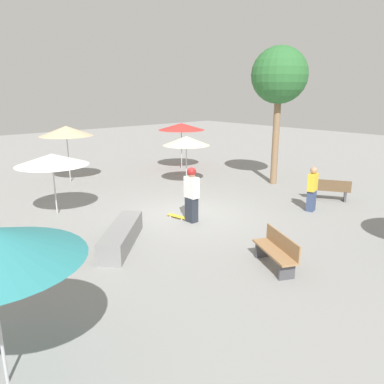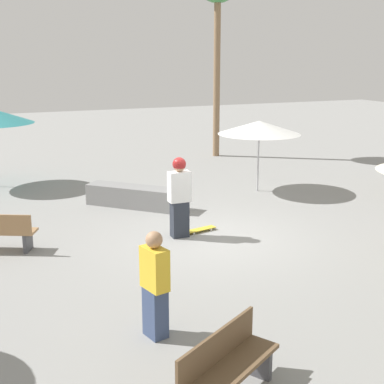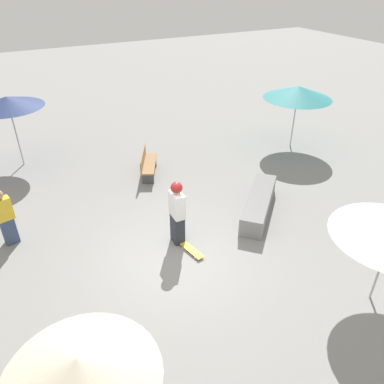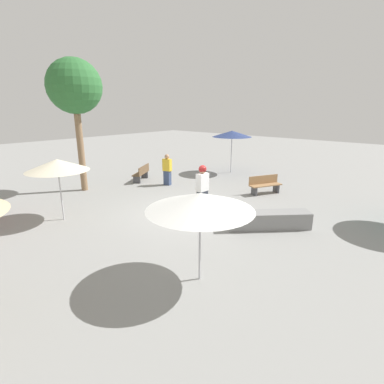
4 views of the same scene
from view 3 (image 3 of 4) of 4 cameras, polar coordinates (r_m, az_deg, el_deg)
The scene contains 9 objects.
ground_plane at distance 9.70m, azimuth -2.72°, elevation -10.15°, with size 60.00×60.00×0.00m, color gray.
skater_main at distance 9.65m, azimuth -2.28°, elevation -2.88°, with size 0.30×0.49×1.84m.
skateboard at distance 9.85m, azimuth -0.05°, elevation -8.88°, with size 0.35×0.82×0.07m.
concrete_ledge at distance 11.39m, azimuth 10.14°, elevation -1.76°, with size 2.42×2.41×0.57m.
bench_far at distance 13.26m, azimuth -6.81°, elevation 4.29°, with size 1.10×1.63×0.85m.
shade_umbrella_navy at distance 14.58m, azimuth -26.28°, elevation 12.21°, with size 2.38×2.38×2.58m.
shade_umbrella_teal at distance 15.33m, azimuth 15.85°, elevation 14.41°, with size 2.62×2.62×2.47m.
shade_umbrella_cream at distance 5.48m, azimuth -16.82°, elevation -24.35°, with size 2.15×2.15×2.23m.
bystander_watching at distance 10.87m, azimuth -26.59°, elevation -3.49°, with size 0.49×0.34×1.62m.
Camera 3 is at (-2.91, -6.64, 6.45)m, focal length 35.00 mm.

